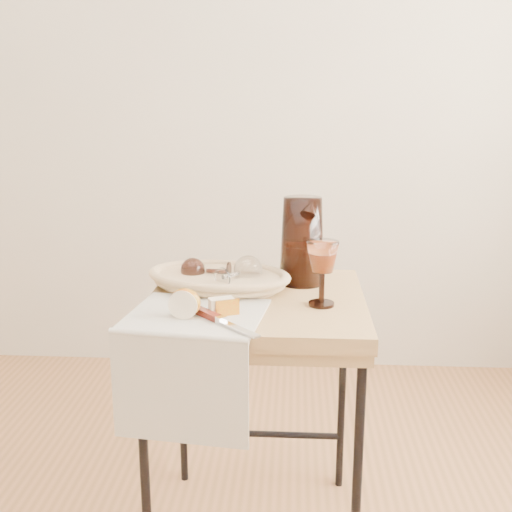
# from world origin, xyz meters

# --- Properties ---
(wall_back) EXTENTS (3.60, 0.00, 2.70)m
(wall_back) POSITION_xyz_m (0.00, 1.80, 1.35)
(wall_back) COLOR #BFAF9B
(wall_back) RESTS_ON ground
(side_table) EXTENTS (0.58, 0.58, 0.74)m
(side_table) POSITION_xyz_m (0.41, 0.54, 0.37)
(side_table) COLOR brown
(side_table) RESTS_ON floor
(tea_towel) EXTENTS (0.36, 0.34, 0.01)m
(tea_towel) POSITION_xyz_m (0.27, 0.38, 0.75)
(tea_towel) COLOR silver
(tea_towel) RESTS_ON side_table
(bread_basket) EXTENTS (0.41, 0.33, 0.05)m
(bread_basket) POSITION_xyz_m (0.30, 0.61, 0.77)
(bread_basket) COLOR tan
(bread_basket) RESTS_ON side_table
(goblet_lying_a) EXTENTS (0.12, 0.08, 0.07)m
(goblet_lying_a) POSITION_xyz_m (0.26, 0.62, 0.79)
(goblet_lying_a) COLOR #41221B
(goblet_lying_a) RESTS_ON bread_basket
(goblet_lying_b) EXTENTS (0.14, 0.15, 0.08)m
(goblet_lying_b) POSITION_xyz_m (0.35, 0.59, 0.80)
(goblet_lying_b) COLOR white
(goblet_lying_b) RESTS_ON bread_basket
(pitcher) EXTENTS (0.26, 0.30, 0.29)m
(pitcher) POSITION_xyz_m (0.53, 0.68, 0.87)
(pitcher) COLOR black
(pitcher) RESTS_ON side_table
(wine_goblet) EXTENTS (0.11, 0.11, 0.17)m
(wine_goblet) POSITION_xyz_m (0.58, 0.48, 0.83)
(wine_goblet) COLOR white
(wine_goblet) RESTS_ON side_table
(apple_half) EXTENTS (0.08, 0.05, 0.07)m
(apple_half) POSITION_xyz_m (0.24, 0.35, 0.79)
(apple_half) COLOR #B41E01
(apple_half) RESTS_ON tea_towel
(apple_wedge) EXTENTS (0.07, 0.05, 0.04)m
(apple_wedge) POSITION_xyz_m (0.33, 0.38, 0.77)
(apple_wedge) COLOR beige
(apple_wedge) RESTS_ON tea_towel
(table_knife) EXTENTS (0.17, 0.18, 0.02)m
(table_knife) POSITION_xyz_m (0.34, 0.31, 0.76)
(table_knife) COLOR silver
(table_knife) RESTS_ON tea_towel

